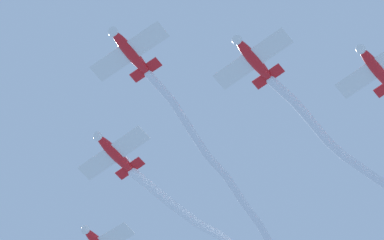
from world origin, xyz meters
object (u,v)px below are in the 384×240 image
at_px(airplane_left_wing, 253,59).
at_px(airplane_right_wing, 114,153).
at_px(airplane_slot, 376,68).
at_px(airplane_lead, 130,51).

height_order(airplane_left_wing, airplane_right_wing, airplane_right_wing).
distance_m(airplane_left_wing, airplane_slot, 10.79).
relative_size(airplane_lead, airplane_left_wing, 1.01).
distance_m(airplane_left_wing, airplane_right_wing, 16.04).
height_order(airplane_lead, airplane_right_wing, airplane_right_wing).
bearing_deg(airplane_slot, airplane_lead, -46.69).
bearing_deg(airplane_lead, airplane_slot, 129.85).
bearing_deg(airplane_left_wing, airplane_right_wing, -89.68).
xyz_separation_m(airplane_lead, airplane_left_wing, (-10.38, -2.93, 0.00)).
xyz_separation_m(airplane_left_wing, airplane_right_wing, (14.38, -7.09, 0.30)).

